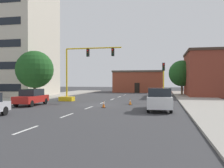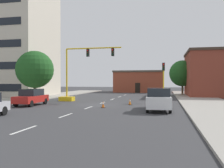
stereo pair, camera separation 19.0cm
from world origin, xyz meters
The scene contains 21 objects.
ground_plane centered at (0.00, 0.00, 0.00)m, with size 160.00×160.00×0.00m, color #38383A.
sidewalk_left centered at (-11.96, 8.00, 0.07)m, with size 6.00×56.00×0.14m, color #9E998E.
sidewalk_right centered at (11.96, 8.00, 0.07)m, with size 6.00×56.00×0.14m, color #9E998E.
lane_stripe_seg_0 centered at (0.00, -14.00, 0.00)m, with size 0.16×2.40×0.01m, color silver.
lane_stripe_seg_1 centered at (0.00, -8.50, 0.00)m, with size 0.16×2.40×0.01m, color silver.
lane_stripe_seg_2 centered at (0.00, -3.00, 0.00)m, with size 0.16×2.40×0.01m, color silver.
lane_stripe_seg_3 centered at (0.00, 2.50, 0.00)m, with size 0.16×2.40×0.01m, color silver.
lane_stripe_seg_4 centered at (0.00, 8.00, 0.00)m, with size 0.16×2.40×0.01m, color silver.
lane_stripe_seg_5 centered at (0.00, 13.50, 0.00)m, with size 0.16×2.40×0.01m, color silver.
lane_stripe_seg_6 centered at (0.00, 19.00, 0.00)m, with size 0.16×2.40×0.01m, color silver.
building_tall_left centered at (-18.28, 11.51, 11.52)m, with size 13.02×11.45×23.02m.
building_brick_center centered at (1.37, 32.14, 2.50)m, with size 11.42×9.00×4.97m.
building_row_right centered at (17.09, 18.15, 3.81)m, with size 12.57×11.28×7.61m.
traffic_signal_gantry centered at (-4.22, 3.98, 2.19)m, with size 8.10×1.20×6.83m.
traffic_light_pole_right centered at (7.08, 4.52, 3.53)m, with size 0.32×0.47×4.80m.
tree_right_far centered at (10.39, 20.67, 4.00)m, with size 4.78×4.78×6.40m.
tree_left_near centered at (-9.77, 3.99, 4.13)m, with size 4.99×4.99×6.63m.
pickup_truck_white centered at (6.71, -3.87, 0.97)m, with size 2.21×5.47×1.99m.
sedan_red_near_left centered at (-6.59, -2.24, 0.89)m, with size 1.97×4.55×1.74m.
traffic_cone_roadside_a centered at (3.55, 0.58, 0.33)m, with size 0.36×0.36×0.68m.
traffic_cone_roadside_b centered at (1.42, -2.81, 0.30)m, with size 0.36×0.36×0.62m.
Camera 1 is at (7.08, -25.54, 2.57)m, focal length 38.91 mm.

